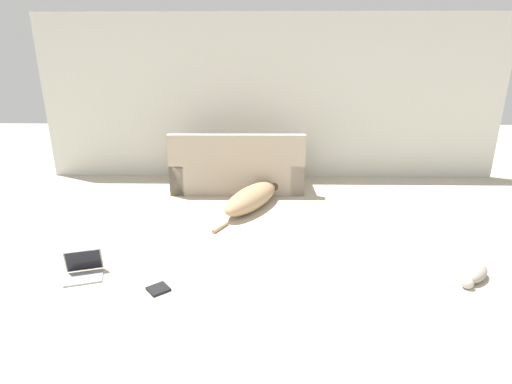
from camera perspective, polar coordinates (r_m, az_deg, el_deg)
The scene contains 6 objects.
wall_back at distance 6.45m, azimuth 2.30°, elevation 13.15°, with size 7.24×0.06×2.53m.
couch at distance 6.02m, azimuth -2.56°, elevation 3.20°, with size 1.93×0.92×0.88m.
dog at distance 5.30m, azimuth -0.14°, elevation -0.54°, with size 0.94×1.61×0.29m.
cat at distance 4.11m, azimuth 28.85°, elevation -10.33°, with size 0.40×0.40×0.13m.
laptop_open at distance 4.02m, azimuth -23.38°, elevation -9.88°, with size 0.39×0.35×0.23m.
book_black at distance 3.61m, azimuth -13.77°, elevation -13.32°, with size 0.23×0.23×0.02m.
Camera 1 is at (-0.13, -1.74, 1.90)m, focal length 28.00 mm.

